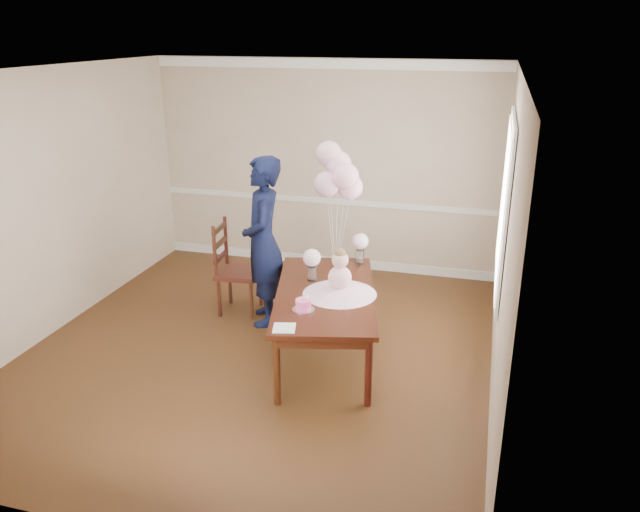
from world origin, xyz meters
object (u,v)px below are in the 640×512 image
Objects in this scene: dining_chair_seat at (239,273)px; woman at (263,242)px; dining_table_top at (325,294)px; birthday_cake at (303,304)px.

dining_chair_seat is 0.59m from woman.
birthday_cake is at bearing -113.96° from dining_table_top.
birthday_cake is 1.30m from woman.
dining_table_top is 1.06m from woman.
woman reaches higher than dining_table_top.
dining_table_top is at bearing 79.75° from birthday_cake.
dining_table_top is 4.04× the size of dining_chair_seat.
dining_table_top is 1.43m from dining_chair_seat.
woman is (-0.76, 1.04, 0.17)m from birthday_cake.
birthday_cake reaches higher than dining_table_top.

